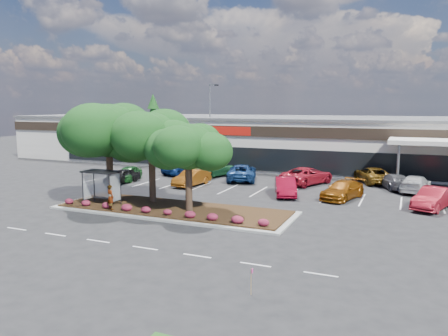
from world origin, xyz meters
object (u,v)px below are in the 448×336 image
at_px(light_pole, 211,130).
at_px(survey_stake, 251,278).
at_px(car_1, 122,176).
at_px(car_0, 128,173).

xyz_separation_m(light_pole, survey_stake, (17.80, -34.50, -3.94)).
distance_m(light_pole, car_1, 15.57).
xyz_separation_m(survey_stake, car_0, (-21.08, 21.16, 0.02)).
height_order(light_pole, car_1, light_pole).
bearing_deg(survey_stake, car_1, 136.53).
height_order(survey_stake, car_1, car_1).
relative_size(survey_stake, car_0, 0.26).
bearing_deg(light_pole, car_0, -103.80).
xyz_separation_m(car_0, car_1, (0.25, -1.41, -0.04)).
relative_size(light_pole, car_0, 2.38).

